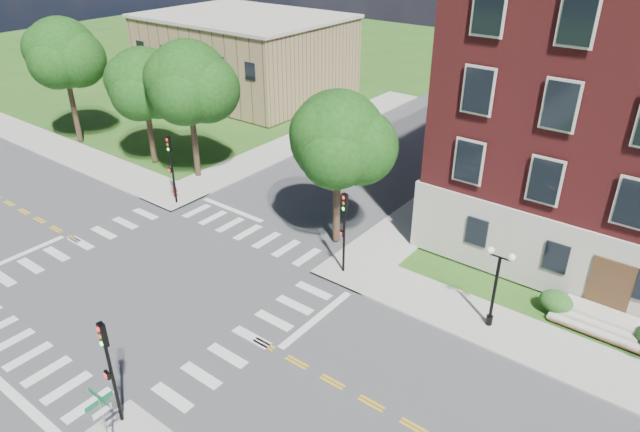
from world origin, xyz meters
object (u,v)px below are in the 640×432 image
Objects in this scene: street_sign_pole at (102,413)px; twin_lamp_west at (496,283)px; traffic_signal_se at (108,361)px; fire_hydrant at (175,191)px; traffic_signal_nw at (171,161)px; traffic_signal_ne at (344,223)px.

twin_lamp_west is at bearing 63.19° from street_sign_pole.
street_sign_pole is at bearing -46.27° from traffic_signal_se.
traffic_signal_se is 1.92m from street_sign_pole.
street_sign_pole reaches higher than fire_hydrant.
traffic_signal_nw is (-13.38, 13.95, 0.00)m from traffic_signal_se.
fire_hydrant is (-0.84, 0.63, -2.72)m from traffic_signal_nw.
traffic_signal_ne is 14.16m from traffic_signal_nw.
traffic_signal_ne is at bearing 91.48° from street_sign_pole.
twin_lamp_west is 5.64× the size of fire_hydrant.
traffic_signal_se reaches higher than fire_hydrant.
traffic_signal_ne reaches higher than street_sign_pole.
traffic_signal_se is 19.33m from traffic_signal_nw.
traffic_signal_ne is 8.43m from twin_lamp_west.
traffic_signal_nw reaches higher than fire_hydrant.
twin_lamp_west is (9.17, 14.58, -0.66)m from traffic_signal_se.
traffic_signal_se is 1.00× the size of traffic_signal_ne.
traffic_signal_se is at bearing -46.21° from traffic_signal_nw.
traffic_signal_nw is 2.92m from fire_hydrant.
traffic_signal_se and traffic_signal_nw have the same top height.
fire_hydrant is (-14.22, 14.58, -2.72)m from traffic_signal_se.
traffic_signal_ne is at bearing -2.03° from fire_hydrant.
traffic_signal_ne reaches higher than twin_lamp_west.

